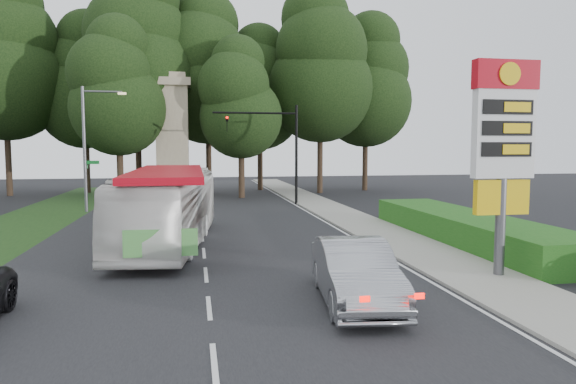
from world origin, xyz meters
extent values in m
plane|color=black|center=(0.00, 0.00, 0.00)|extent=(120.00, 120.00, 0.00)
cube|color=black|center=(0.00, 12.00, 0.01)|extent=(14.00, 80.00, 0.02)
cube|color=gray|center=(8.50, 12.00, 0.06)|extent=(3.00, 80.00, 0.12)
cube|color=#193814|center=(-9.50, 18.00, 0.01)|extent=(5.00, 50.00, 0.02)
cube|color=#1A5216|center=(11.50, 8.00, 0.60)|extent=(3.00, 14.00, 1.20)
cylinder|color=#59595E|center=(9.20, 2.00, 1.60)|extent=(0.32, 0.32, 3.20)
cube|color=#DEB10B|center=(9.20, 2.00, 2.60)|extent=(1.80, 0.25, 1.10)
cube|color=silver|center=(9.20, 2.00, 4.60)|extent=(2.00, 0.35, 2.80)
cube|color=#AB0916|center=(9.20, 2.00, 6.40)|extent=(2.10, 0.40, 0.90)
cylinder|color=#DEB10B|center=(9.20, 1.78, 6.40)|extent=(0.70, 0.05, 0.70)
cube|color=black|center=(9.20, 1.81, 5.40)|extent=(1.70, 0.04, 0.45)
cube|color=black|center=(9.20, 1.81, 4.75)|extent=(1.70, 0.04, 0.45)
cube|color=black|center=(9.20, 1.81, 4.10)|extent=(1.70, 0.04, 0.45)
cylinder|color=black|center=(7.00, 24.00, 3.60)|extent=(0.20, 0.20, 7.20)
cylinder|color=black|center=(4.00, 24.00, 6.60)|extent=(6.00, 0.14, 0.14)
imported|color=black|center=(2.00, 24.00, 6.35)|extent=(0.18, 0.22, 1.10)
sphere|color=#FF0C05|center=(2.00, 23.85, 6.25)|extent=(0.18, 0.18, 0.18)
cylinder|color=#59595E|center=(-7.20, 22.00, 4.00)|extent=(0.20, 0.20, 8.00)
cylinder|color=#59595E|center=(-6.00, 22.00, 7.70)|extent=(2.40, 0.12, 0.12)
cube|color=#FFE599|center=(-4.80, 22.00, 7.60)|extent=(0.50, 0.22, 0.14)
cube|color=#0C591E|center=(-6.75, 22.00, 3.20)|extent=(0.85, 0.04, 0.22)
cube|color=#0C591E|center=(-7.20, 22.45, 2.90)|extent=(0.04, 0.85, 0.22)
cube|color=gray|center=(-2.00, 30.00, 4.50)|extent=(2.50, 2.50, 9.00)
cube|color=gray|center=(-2.00, 30.00, 9.30)|extent=(3.00, 3.00, 0.60)
cube|color=gray|center=(-2.00, 30.00, 9.80)|extent=(2.20, 2.20, 0.50)
cylinder|color=#2D2116|center=(-16.00, 35.00, 3.15)|extent=(0.50, 0.50, 6.30)
sphere|color=black|center=(-16.00, 35.00, 9.62)|extent=(9.80, 9.80, 9.80)
sphere|color=black|center=(-16.00, 35.00, 13.12)|extent=(8.40, 8.40, 8.40)
sphere|color=black|center=(-16.00, 35.00, 16.10)|extent=(6.30, 6.30, 6.30)
cylinder|color=#2D2116|center=(-10.00, 37.00, 2.70)|extent=(0.50, 0.50, 5.40)
sphere|color=black|center=(-10.00, 37.00, 8.25)|extent=(8.40, 8.40, 8.40)
sphere|color=black|center=(-10.00, 37.00, 11.25)|extent=(7.20, 7.20, 7.20)
sphere|color=black|center=(-10.00, 37.00, 13.80)|extent=(5.40, 5.40, 5.40)
cylinder|color=#2D2116|center=(-5.00, 33.00, 3.24)|extent=(0.50, 0.50, 6.48)
sphere|color=black|center=(-5.00, 33.00, 9.90)|extent=(10.08, 10.08, 10.08)
sphere|color=black|center=(-5.00, 33.00, 13.50)|extent=(8.64, 8.64, 8.64)
cylinder|color=#2D2116|center=(1.00, 35.00, 2.97)|extent=(0.50, 0.50, 5.94)
sphere|color=black|center=(1.00, 35.00, 9.08)|extent=(9.24, 9.24, 9.24)
sphere|color=black|center=(1.00, 35.00, 12.38)|extent=(7.92, 7.92, 7.92)
sphere|color=black|center=(1.00, 35.00, 15.18)|extent=(5.94, 5.94, 5.94)
cylinder|color=#2D2116|center=(6.00, 37.00, 2.61)|extent=(0.50, 0.50, 5.22)
sphere|color=black|center=(6.00, 37.00, 7.97)|extent=(8.12, 8.12, 8.12)
sphere|color=black|center=(6.00, 37.00, 10.88)|extent=(6.96, 6.96, 6.96)
sphere|color=black|center=(6.00, 37.00, 13.34)|extent=(5.22, 5.22, 5.22)
cylinder|color=#2D2116|center=(11.00, 33.00, 3.06)|extent=(0.50, 0.50, 6.12)
sphere|color=black|center=(11.00, 33.00, 9.35)|extent=(9.52, 9.52, 9.52)
sphere|color=black|center=(11.00, 33.00, 12.75)|extent=(8.16, 8.16, 8.16)
sphere|color=black|center=(11.00, 33.00, 15.64)|extent=(6.12, 6.12, 6.12)
cylinder|color=#2D2116|center=(16.00, 35.00, 2.79)|extent=(0.50, 0.50, 5.58)
sphere|color=black|center=(16.00, 35.00, 8.53)|extent=(8.68, 8.68, 8.68)
sphere|color=black|center=(16.00, 35.00, 11.62)|extent=(7.44, 7.44, 7.44)
sphere|color=black|center=(16.00, 35.00, 14.26)|extent=(5.58, 5.58, 5.58)
cylinder|color=#2D2116|center=(-6.00, 29.00, 2.34)|extent=(0.50, 0.50, 4.68)
sphere|color=black|center=(-6.00, 29.00, 7.15)|extent=(7.28, 7.28, 7.28)
sphere|color=black|center=(-6.00, 29.00, 9.75)|extent=(6.24, 6.24, 6.24)
sphere|color=black|center=(-6.00, 29.00, 11.96)|extent=(4.68, 4.68, 4.68)
cylinder|color=#2D2116|center=(3.50, 29.50, 2.16)|extent=(0.50, 0.50, 4.32)
sphere|color=black|center=(3.50, 29.50, 6.60)|extent=(6.72, 6.72, 6.72)
sphere|color=black|center=(3.50, 29.50, 9.00)|extent=(5.76, 5.76, 5.76)
sphere|color=black|center=(3.50, 29.50, 11.04)|extent=(4.32, 4.32, 4.32)
imported|color=white|center=(-1.40, 9.46, 1.61)|extent=(4.16, 11.83, 3.23)
imported|color=#9A9CA2|center=(3.85, 0.25, 0.84)|extent=(2.33, 5.27, 1.68)
camera|label=1|loc=(-0.32, -12.61, 4.16)|focal=32.00mm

